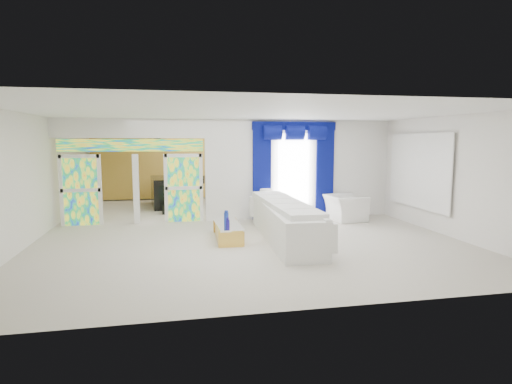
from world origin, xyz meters
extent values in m
plane|color=#B7AF9E|center=(0.00, 0.00, 0.00)|extent=(12.00, 12.00, 0.00)
cube|color=white|center=(2.15, 1.00, 1.50)|extent=(5.70, 0.18, 3.00)
cube|color=white|center=(-2.85, 1.00, 2.73)|extent=(4.30, 0.18, 0.55)
cube|color=#994C3F|center=(-4.28, 1.00, 1.00)|extent=(0.95, 0.04, 2.00)
cube|color=#994C3F|center=(-1.42, 1.00, 1.00)|extent=(0.95, 0.04, 2.00)
cube|color=#994C3F|center=(-2.85, 1.00, 2.25)|extent=(4.00, 0.05, 0.35)
cube|color=white|center=(1.90, 0.90, 1.45)|extent=(1.00, 0.02, 2.30)
cube|color=#030845|center=(0.90, 0.87, 1.40)|extent=(0.55, 0.10, 2.80)
cube|color=#030845|center=(2.90, 0.87, 1.40)|extent=(0.55, 0.10, 2.80)
cube|color=#030845|center=(1.90, 0.87, 2.82)|extent=(2.60, 0.12, 0.25)
cube|color=white|center=(4.94, -1.00, 1.55)|extent=(0.04, 2.70, 1.90)
cube|color=#BB852D|center=(0.00, 5.90, 1.50)|extent=(9.70, 0.12, 2.90)
cube|color=white|center=(0.89, -1.80, 0.41)|extent=(1.15, 4.37, 0.83)
cube|color=gold|center=(-0.46, -1.50, 0.19)|extent=(0.64, 1.70, 0.37)
cube|color=white|center=(1.24, 0.46, 0.20)|extent=(1.20, 0.46, 0.39)
cylinder|color=white|center=(0.94, 0.46, 0.68)|extent=(0.36, 0.36, 0.58)
imported|color=white|center=(3.32, 0.22, 0.38)|extent=(1.07, 1.21, 0.75)
cube|color=black|center=(-1.66, 4.09, 0.53)|extent=(1.77, 2.22, 1.05)
cube|color=black|center=(-1.66, 2.49, 0.15)|extent=(0.91, 0.42, 0.29)
cube|color=tan|center=(-4.50, 2.80, 0.43)|extent=(0.62, 0.57, 0.86)
sphere|color=gold|center=(-2.30, 3.40, 2.65)|extent=(0.60, 0.60, 0.60)
cylinder|color=navy|center=(-0.53, -1.99, 0.47)|extent=(0.09, 0.09, 0.19)
cylinder|color=navy|center=(-0.40, -0.93, 0.46)|extent=(0.08, 0.08, 0.19)
cylinder|color=navy|center=(-0.50, -1.43, 0.51)|extent=(0.08, 0.08, 0.27)
camera|label=1|loc=(-1.78, -11.44, 2.38)|focal=29.47mm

